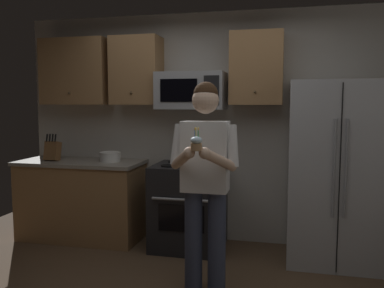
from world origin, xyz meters
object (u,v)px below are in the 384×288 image
Objects in this scene: bowl_large_white at (110,156)px; person at (205,175)px; oven_range at (189,206)px; cupcake at (196,143)px; knife_block at (53,151)px; refrigerator at (335,173)px; microwave at (191,91)px.

person reaches higher than bowl_large_white.
cupcake is at bearing -73.96° from oven_range.
bowl_large_white is at bearing 5.67° from knife_block.
cupcake is (-1.12, -1.27, 0.39)m from refrigerator.
refrigerator is 1.74m from cupcake.
bowl_large_white is at bearing 134.28° from cupcake.
refrigerator is 1.02× the size of person.
microwave is 4.26× the size of cupcake.
microwave is (0.00, 0.12, 1.26)m from oven_range.
knife_block is 1.84× the size of cupcake.
bowl_large_white is at bearing 142.22° from person.
refrigerator is 10.35× the size of cupcake.
refrigerator is at bearing -6.03° from microwave.
oven_range is 1.26× the size of microwave.
cupcake is (2.00, -1.28, 0.26)m from knife_block.
knife_block is at bearing 154.67° from person.
person is 10.13× the size of cupcake.
knife_block is 0.18× the size of person.
cupcake is (0.38, -1.43, -0.43)m from microwave.
cupcake is (0.38, -1.31, 0.83)m from oven_range.
refrigerator is 2.44m from bowl_large_white.
oven_range is at bearing 1.04° from knife_block.
microwave is 1.37m from person.
bowl_large_white is at bearing -175.11° from microwave.
bowl_large_white is 1.39× the size of cupcake.
oven_range is 0.52× the size of refrigerator.
microwave is 0.41× the size of refrigerator.
person is (0.38, -0.98, 0.53)m from oven_range.
oven_range is 1.18m from person.
cupcake is at bearing -90.00° from person.
refrigerator is 1.47m from person.
person is at bearing -71.10° from microwave.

